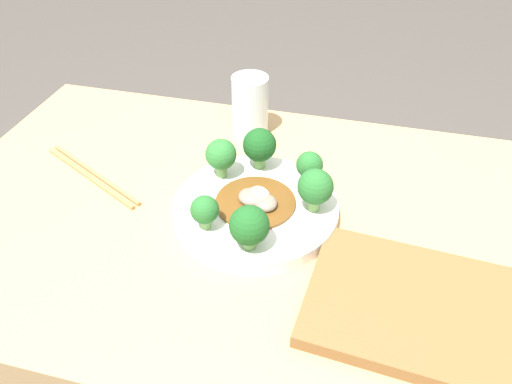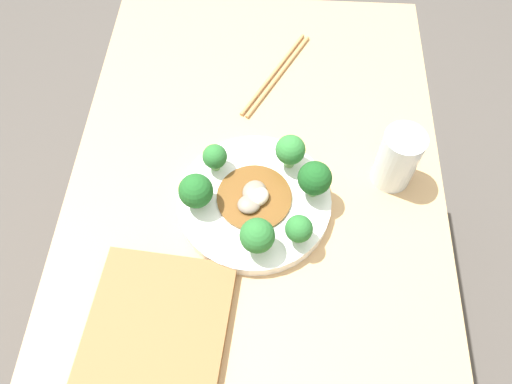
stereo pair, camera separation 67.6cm
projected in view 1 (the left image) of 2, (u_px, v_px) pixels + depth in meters
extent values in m
cube|color=tan|center=(247.00, 347.00, 1.00)|extent=(1.01, 0.64, 0.72)
cylinder|color=white|center=(256.00, 208.00, 0.77)|extent=(0.25, 0.25, 0.02)
cylinder|color=#7AAD5B|center=(314.00, 203.00, 0.74)|extent=(0.02, 0.02, 0.02)
sphere|color=#286B2D|center=(315.00, 187.00, 0.72)|extent=(0.05, 0.05, 0.05)
cylinder|color=#70A356|center=(222.00, 170.00, 0.81)|extent=(0.02, 0.02, 0.02)
sphere|color=#2D7533|center=(221.00, 154.00, 0.79)|extent=(0.05, 0.05, 0.05)
cylinder|color=#70A356|center=(308.00, 178.00, 0.79)|extent=(0.01, 0.01, 0.02)
sphere|color=#286B2D|center=(310.00, 165.00, 0.78)|extent=(0.04, 0.04, 0.04)
cylinder|color=#70A356|center=(249.00, 242.00, 0.68)|extent=(0.02, 0.02, 0.02)
sphere|color=#1E5B23|center=(249.00, 225.00, 0.66)|extent=(0.06, 0.06, 0.06)
cylinder|color=#7AAD5B|center=(206.00, 223.00, 0.71)|extent=(0.01, 0.01, 0.02)
sphere|color=#286B2D|center=(205.00, 210.00, 0.70)|extent=(0.04, 0.04, 0.04)
cylinder|color=#70A356|center=(261.00, 161.00, 0.83)|extent=(0.02, 0.02, 0.02)
sphere|color=#19511E|center=(261.00, 145.00, 0.81)|extent=(0.05, 0.05, 0.05)
cylinder|color=brown|center=(256.00, 201.00, 0.76)|extent=(0.12, 0.12, 0.01)
ellipsoid|color=gray|center=(251.00, 198.00, 0.75)|extent=(0.05, 0.05, 0.02)
ellipsoid|color=gray|center=(266.00, 203.00, 0.74)|extent=(0.04, 0.05, 0.02)
ellipsoid|color=beige|center=(259.00, 195.00, 0.75)|extent=(0.05, 0.05, 0.02)
cylinder|color=silver|center=(250.00, 106.00, 0.92)|extent=(0.07, 0.07, 0.11)
cylinder|color=#AD7F4C|center=(95.00, 173.00, 0.85)|extent=(0.22, 0.12, 0.01)
cylinder|color=#AD7F4C|center=(89.00, 177.00, 0.84)|extent=(0.22, 0.12, 0.01)
cube|color=brown|center=(428.00, 311.00, 0.62)|extent=(0.32, 0.22, 0.02)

